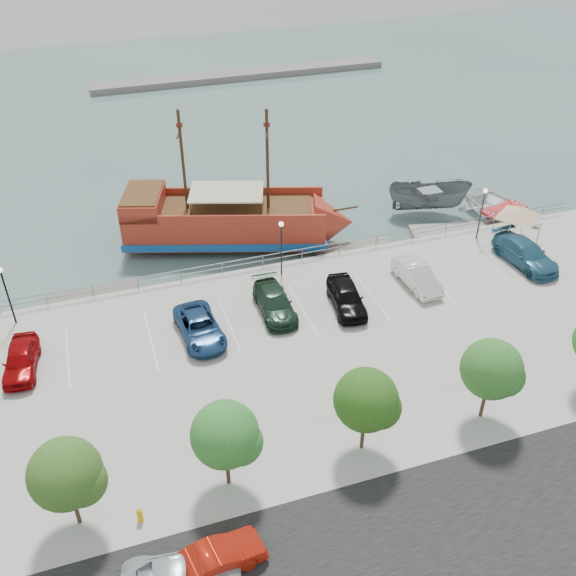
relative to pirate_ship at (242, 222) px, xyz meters
name	(u,v)px	position (x,y,z in m)	size (l,w,h in m)	color
ground	(312,340)	(1.07, -13.19, -1.92)	(160.00, 160.00, 0.00)	#435F5B
street	(436,541)	(1.07, -29.19, -0.91)	(100.00, 8.00, 0.04)	black
sidewalk	(379,442)	(1.07, -23.19, -0.90)	(100.00, 4.00, 0.05)	#A6A6A4
seawall_railing	(276,259)	(1.07, -5.39, -0.39)	(50.00, 0.06, 1.00)	slate
far_shore	(242,75)	(11.07, 41.81, -1.52)	(40.00, 3.00, 0.80)	slate
pirate_ship	(242,222)	(0.00, 0.00, 0.00)	(18.49, 10.02, 11.46)	#A02C1B
patrol_boat	(429,199)	(16.34, -0.26, -0.57)	(2.63, 6.99, 2.71)	slate
speedboat	(503,213)	(21.71, -3.42, -1.14)	(5.35, 7.49, 1.55)	white
dock_west	(93,296)	(-12.07, -3.99, -1.74)	(6.25, 1.79, 0.36)	#6B625C
dock_mid	(355,249)	(8.00, -3.99, -1.74)	(6.24, 1.78, 0.36)	slate
dock_east	(454,231)	(16.83, -3.99, -1.71)	(7.18, 2.05, 0.41)	gray
canopy_tent	(521,207)	(19.68, -7.79, 1.96)	(4.59, 4.59, 3.31)	slate
street_van	(182,575)	(-10.01, -27.64, -0.24)	(2.27, 4.91, 1.37)	#B3BDC4
street_sedan	(216,560)	(-8.52, -27.42, -0.21)	(1.51, 4.32, 1.42)	#B51C0C
fire_hydrant	(140,515)	(-11.27, -23.99, -0.47)	(0.28, 0.28, 0.82)	#E1B601
lamp_post_left	(5,286)	(-16.93, -6.69, 2.02)	(0.36, 0.36, 4.28)	black
lamp_post_mid	(281,239)	(1.07, -6.69, 2.02)	(0.36, 0.36, 4.28)	black
lamp_post_right	(483,205)	(17.07, -6.69, 2.02)	(0.36, 0.36, 4.28)	black
tree_b	(69,476)	(-13.78, -23.26, 2.38)	(3.30, 3.20, 5.00)	#473321
tree_c	(229,436)	(-6.78, -23.26, 2.38)	(3.30, 3.20, 5.00)	#473321
tree_d	(369,402)	(0.22, -23.26, 2.38)	(3.30, 3.20, 5.00)	#473321
tree_e	(494,371)	(7.22, -23.26, 2.38)	(3.30, 3.20, 5.00)	#473321
parked_car_a	(21,359)	(-16.44, -11.48, -0.16)	(1.80, 4.47, 1.52)	#8C0406
parked_car_c	(200,328)	(-5.91, -11.79, -0.20)	(2.38, 5.17, 1.44)	navy
parked_car_d	(275,303)	(-0.73, -10.81, -0.18)	(2.08, 5.10, 1.48)	#172F20
parked_car_e	(347,297)	(3.96, -11.77, -0.09)	(1.95, 4.84, 1.65)	black
parked_car_f	(417,276)	(9.58, -10.93, -0.15)	(1.63, 4.69, 1.54)	white
parked_car_h	(526,254)	(18.40, -10.92, -0.09)	(2.33, 5.72, 1.66)	#265973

